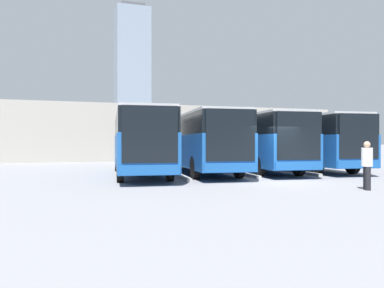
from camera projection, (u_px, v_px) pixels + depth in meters
ground_plane at (280, 182)px, 16.72m from camera, size 600.00×600.00×0.00m
bus_0 at (304, 141)px, 24.10m from camera, size 3.54×11.17×3.34m
curb_divider_0 at (294, 171)px, 22.02m from camera, size 0.77×5.68×0.15m
bus_1 at (255, 141)px, 22.85m from camera, size 3.54×11.17×3.34m
curb_divider_1 at (239, 173)px, 20.76m from camera, size 0.77×5.68×0.15m
bus_2 at (201, 141)px, 21.50m from camera, size 3.54×11.17×3.34m
curb_divider_2 at (178, 175)px, 19.41m from camera, size 0.77×5.68×0.15m
bus_3 at (140, 141)px, 20.08m from camera, size 3.54×11.17×3.34m
pedestrian at (367, 164)px, 13.84m from camera, size 0.53×0.53×1.80m
station_building at (156, 134)px, 41.60m from camera, size 36.71×14.10×5.47m
office_tower at (132, 77)px, 205.27m from camera, size 17.96×17.96×77.11m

